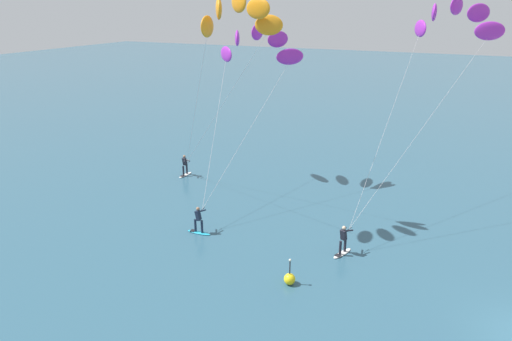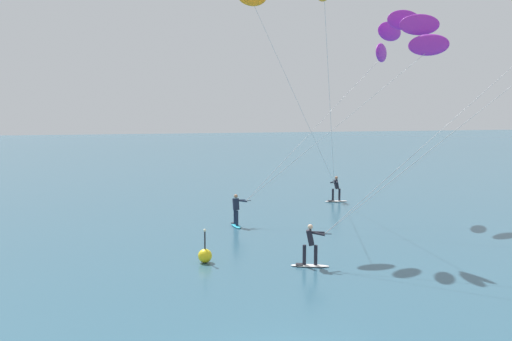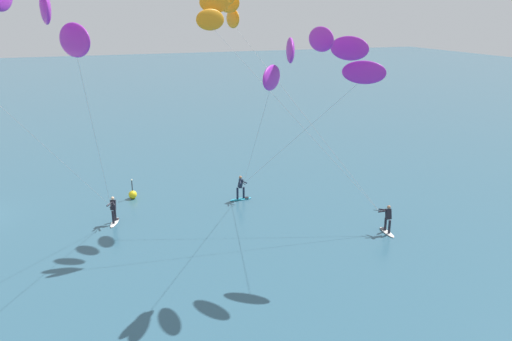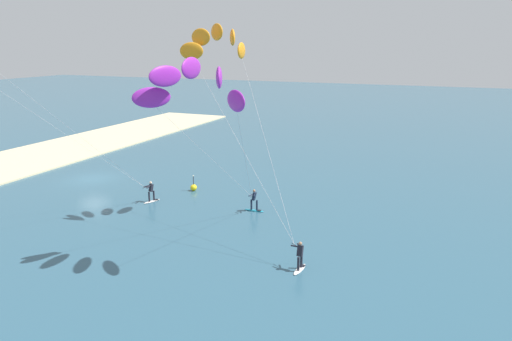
{
  "view_description": "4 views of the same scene",
  "coord_description": "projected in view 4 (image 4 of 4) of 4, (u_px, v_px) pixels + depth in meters",
  "views": [
    {
      "loc": [
        -18.57,
        3.89,
        12.76
      ],
      "look_at": [
        6.9,
        15.68,
        2.67
      ],
      "focal_mm": 32.57,
      "sensor_mm": 36.0,
      "label": 1
    },
    {
      "loc": [
        -4.04,
        -12.54,
        6.27
      ],
      "look_at": [
        3.71,
        18.67,
        2.73
      ],
      "focal_mm": 41.79,
      "sensor_mm": 36.0,
      "label": 2
    },
    {
      "loc": [
        32.99,
        7.08,
        12.17
      ],
      "look_at": [
        5.83,
        17.06,
        3.11
      ],
      "focal_mm": 36.14,
      "sensor_mm": 36.0,
      "label": 3
    },
    {
      "loc": [
        33.51,
        30.54,
        12.08
      ],
      "look_at": [
        2.91,
        17.67,
        3.32
      ],
      "focal_mm": 33.63,
      "sensor_mm": 36.0,
      "label": 4
    }
  ],
  "objects": [
    {
      "name": "marker_buoy",
      "position": [
        194.0,
        187.0,
        40.75
      ],
      "size": [
        0.56,
        0.56,
        1.38
      ],
      "color": "yellow",
      "rests_on": "ground"
    },
    {
      "name": "kitesurfer_mid_water",
      "position": [
        195.0,
        90.0,
        24.89
      ],
      "size": [
        10.97,
        6.52,
        11.47
      ],
      "color": "#23ADD1",
      "rests_on": "ground"
    },
    {
      "name": "ground_plane",
      "position": [
        93.0,
        179.0,
        44.4
      ],
      "size": [
        240.0,
        240.0,
        0.0
      ],
      "primitive_type": "plane",
      "color": "#2D566B"
    },
    {
      "name": "sand_strip",
      "position": [
        1.0,
        166.0,
        48.77
      ],
      "size": [
        80.0,
        11.41,
        0.16
      ],
      "primitive_type": "cube",
      "color": "beige",
      "rests_on": "ground"
    },
    {
      "name": "kitesurfer_far_out",
      "position": [
        220.0,
        50.0,
        31.21
      ],
      "size": [
        8.83,
        9.97,
        13.41
      ],
      "color": "white",
      "rests_on": "ground"
    }
  ]
}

